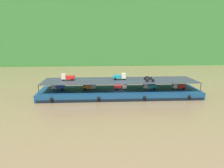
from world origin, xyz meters
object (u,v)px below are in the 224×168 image
at_px(mini_truck_lower_fore, 149,86).
at_px(mini_truck_lower_stern, 58,87).
at_px(mini_truck_lower_aft, 90,86).
at_px(motorcycle_upper_centre, 148,78).
at_px(mini_truck_upper_stern, 68,77).
at_px(mini_truck_lower_bow, 179,86).
at_px(motorcycle_upper_port, 150,80).
at_px(cargo_barge, 120,93).
at_px(mini_truck_upper_mid, 120,76).
at_px(mini_truck_lower_mid, 121,86).

bearing_deg(mini_truck_lower_fore, mini_truck_lower_stern, 177.78).
bearing_deg(mini_truck_lower_aft, mini_truck_lower_fore, -3.24).
bearing_deg(motorcycle_upper_centre, mini_truck_upper_stern, 177.94).
distance_m(mini_truck_lower_stern, motorcycle_upper_centre, 19.19).
xyz_separation_m(mini_truck_lower_bow, motorcycle_upper_centre, (-6.60, 0.48, 1.74)).
xyz_separation_m(motorcycle_upper_port, motorcycle_upper_centre, (0.11, 2.33, 0.00)).
height_order(cargo_barge, motorcycle_upper_port, motorcycle_upper_port).
relative_size(mini_truck_lower_bow, mini_truck_upper_mid, 1.00).
height_order(mini_truck_lower_aft, mini_truck_upper_stern, mini_truck_upper_stern).
bearing_deg(mini_truck_lower_bow, cargo_barge, 177.92).
bearing_deg(mini_truck_lower_bow, mini_truck_upper_stern, 177.35).
distance_m(cargo_barge, mini_truck_lower_bow, 12.75).
bearing_deg(mini_truck_lower_stern, mini_truck_upper_stern, 3.35).
xyz_separation_m(mini_truck_lower_mid, mini_truck_lower_bow, (12.43, -0.45, 0.00)).
bearing_deg(motorcycle_upper_port, mini_truck_upper_stern, 170.11).
distance_m(cargo_barge, mini_truck_upper_stern, 11.48).
bearing_deg(cargo_barge, mini_truck_lower_stern, 177.77).
distance_m(mini_truck_upper_mid, motorcycle_upper_centre, 6.04).
bearing_deg(mini_truck_lower_stern, mini_truck_lower_bow, -2.16).
bearing_deg(motorcycle_upper_port, mini_truck_lower_mid, 158.08).
bearing_deg(mini_truck_upper_mid, cargo_barge, -95.40).
distance_m(cargo_barge, mini_truck_lower_stern, 13.13).
xyz_separation_m(mini_truck_lower_stern, mini_truck_upper_stern, (2.11, 0.12, 2.00)).
height_order(mini_truck_lower_fore, mini_truck_upper_stern, mini_truck_upper_stern).
height_order(mini_truck_lower_bow, mini_truck_upper_mid, mini_truck_upper_mid).
height_order(mini_truck_lower_bow, mini_truck_upper_stern, mini_truck_upper_stern).
bearing_deg(mini_truck_lower_fore, motorcycle_upper_centre, 139.76).
relative_size(cargo_barge, motorcycle_upper_centre, 17.69).
xyz_separation_m(mini_truck_upper_mid, motorcycle_upper_port, (5.89, -3.01, -0.26)).
height_order(mini_truck_lower_mid, mini_truck_lower_bow, same).
height_order(mini_truck_lower_mid, motorcycle_upper_centre, motorcycle_upper_centre).
distance_m(mini_truck_lower_bow, mini_truck_upper_stern, 23.70).
height_order(mini_truck_lower_mid, motorcycle_upper_port, motorcycle_upper_port).
bearing_deg(mini_truck_lower_mid, mini_truck_lower_fore, -2.17).
bearing_deg(motorcycle_upper_port, mini_truck_lower_aft, 167.23).
bearing_deg(mini_truck_lower_stern, mini_truck_lower_fore, -2.22).
distance_m(mini_truck_upper_mid, motorcycle_upper_port, 6.62).
bearing_deg(mini_truck_lower_stern, motorcycle_upper_centre, -1.46).
xyz_separation_m(mini_truck_lower_mid, mini_truck_lower_fore, (6.14, -0.23, 0.00)).
relative_size(mini_truck_lower_mid, motorcycle_upper_port, 1.47).
bearing_deg(mini_truck_lower_fore, mini_truck_upper_mid, 171.47).
bearing_deg(mini_truck_lower_aft, mini_truck_upper_stern, 178.05).
xyz_separation_m(mini_truck_lower_stern, motorcycle_upper_centre, (19.10, -0.49, 1.74)).
height_order(mini_truck_lower_aft, mini_truck_lower_bow, same).
bearing_deg(mini_truck_lower_aft, mini_truck_lower_stern, 179.72).
distance_m(mini_truck_lower_fore, mini_truck_upper_stern, 17.44).
relative_size(mini_truck_upper_stern, motorcycle_upper_port, 1.45).
xyz_separation_m(mini_truck_lower_aft, mini_truck_upper_mid, (6.42, 0.23, 2.00)).
distance_m(mini_truck_lower_mid, mini_truck_upper_mid, 2.13).
distance_m(mini_truck_upper_stern, mini_truck_upper_mid, 11.00).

